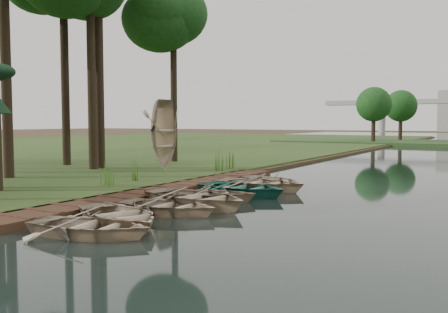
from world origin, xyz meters
The scene contains 16 objects.
ground centered at (0.00, 0.00, 0.00)m, with size 300.00×300.00×0.00m, color #3D2F1D.
boardwalk centered at (-1.60, 0.00, 0.15)m, with size 1.60×16.00×0.30m, color #3B2417.
rowboat_0 centered at (1.22, -6.93, 0.39)m, with size 2.31×3.24×0.67m, color tan.
rowboat_1 centered at (0.94, -5.58, 0.41)m, with size 2.50×3.51×0.73m, color tan.
rowboat_2 centered at (1.13, -3.62, 0.39)m, with size 2.32×3.25×0.67m, color tan.
rowboat_3 centered at (1.18, -2.12, 0.46)m, with size 2.86×4.00×0.83m, color tan.
rowboat_4 centered at (1.00, -0.91, 0.38)m, with size 2.31×3.23×0.67m, color tan.
rowboat_5 centered at (1.27, 0.94, 0.42)m, with size 2.57×3.60×0.74m, color #287160.
rowboat_6 centered at (1.29, 2.43, 0.44)m, with size 2.69×3.77×0.78m, color tan.
rowboat_7 centered at (1.08, 4.05, 0.38)m, with size 2.28×3.20×0.66m, color tan.
stored_rowboat centered at (-5.78, 5.42, 0.69)m, with size 2.68×3.75×0.78m, color tan.
tree_6 centered at (-8.89, 10.64, 9.48)m, with size 4.50×4.50×11.19m.
reeds_0 centered at (-4.03, -0.74, 0.78)m, with size 0.60×0.60×0.95m, color #3F661E.
reeds_1 centered at (-4.14, 0.99, 0.78)m, with size 0.60×0.60×0.95m, color #3F661E.
reeds_2 centered at (-3.05, 6.71, 0.83)m, with size 0.60×0.60×1.05m, color #3F661E.
reeds_3 centered at (-3.44, 8.36, 0.84)m, with size 0.60×0.60×1.07m, color #3F661E.
Camera 1 is at (10.17, -15.79, 2.88)m, focal length 40.00 mm.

